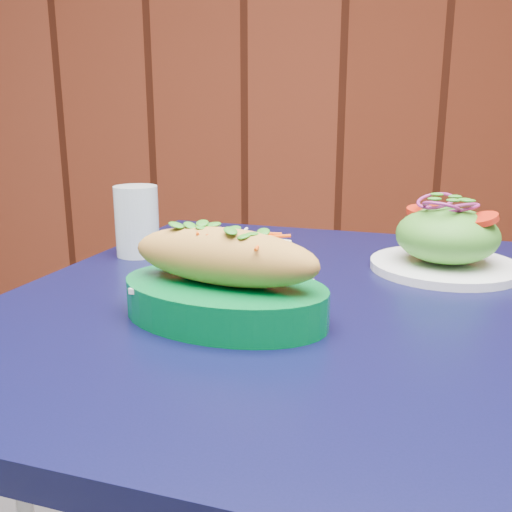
# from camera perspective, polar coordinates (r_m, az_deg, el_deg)

# --- Properties ---
(cafe_table) EXTENTS (0.94, 0.94, 0.75)m
(cafe_table) POSITION_cam_1_polar(r_m,az_deg,el_deg) (0.75, 7.39, -10.55)
(cafe_table) COLOR black
(cafe_table) RESTS_ON ground
(banh_mi_basket) EXTENTS (0.28, 0.22, 0.11)m
(banh_mi_basket) POSITION_cam_1_polar(r_m,az_deg,el_deg) (0.63, -3.24, -2.47)
(banh_mi_basket) COLOR #00672A
(banh_mi_basket) RESTS_ON cafe_table
(salad_plate) EXTENTS (0.21, 0.21, 0.11)m
(salad_plate) POSITION_cam_1_polar(r_m,az_deg,el_deg) (0.86, 18.51, 1.38)
(salad_plate) COLOR white
(salad_plate) RESTS_ON cafe_table
(water_glass) EXTENTS (0.07, 0.07, 0.11)m
(water_glass) POSITION_cam_1_polar(r_m,az_deg,el_deg) (0.92, -11.82, 3.44)
(water_glass) COLOR silver
(water_glass) RESTS_ON cafe_table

